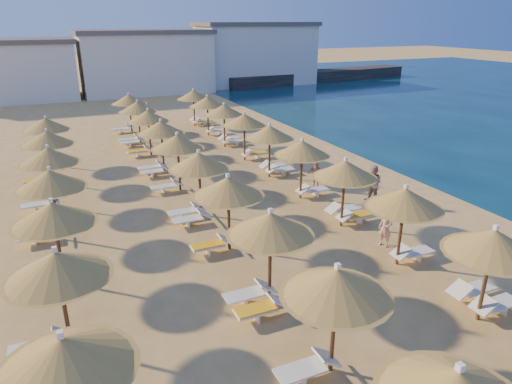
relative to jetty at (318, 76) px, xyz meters
name	(u,v)px	position (x,y,z in m)	size (l,w,h in m)	color
ground	(307,256)	(-27.72, -44.72, -0.75)	(220.00, 220.00, 0.00)	#DFA762
jetty	(318,76)	(0.00, 0.00, 0.00)	(30.00, 4.00, 1.50)	black
hotel_blocks	(153,60)	(-23.63, 0.29, 2.95)	(46.55, 10.15, 8.10)	white
parasol_row_east	(302,149)	(-24.97, -39.30, 1.82)	(2.77, 39.11, 3.13)	brown
parasol_row_west	(199,162)	(-30.20, -39.30, 1.82)	(2.77, 39.11, 3.13)	brown
parasol_row_inland	(51,180)	(-36.26, -39.30, 1.82)	(2.77, 24.58, 3.13)	brown
loungers	(222,205)	(-29.18, -39.35, -0.41)	(14.37, 37.86, 0.66)	white
beachgoer_c	(315,175)	(-23.61, -38.45, 0.02)	(0.90, 0.38, 1.54)	tan
beachgoer_b	(373,185)	(-22.08, -41.31, 0.20)	(0.93, 0.72, 1.91)	tan
beachgoer_a	(386,228)	(-24.48, -45.21, 0.04)	(0.57, 0.38, 1.57)	tan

